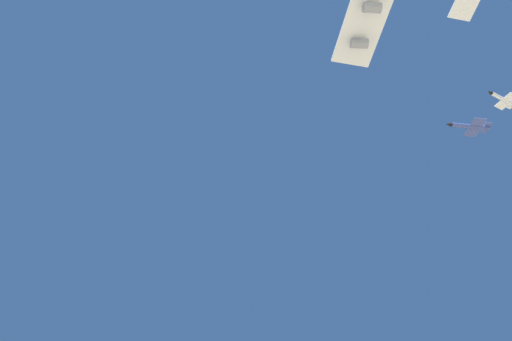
% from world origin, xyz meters
% --- Properties ---
extents(chase_jet_lead, '(11.88, 13.64, 4.00)m').
position_xyz_m(chase_jet_lead, '(-79.45, 61.80, 116.22)').
color(chase_jet_lead, '#38478C').
extents(chase_jet_left_wing, '(14.51, 10.35, 4.00)m').
position_xyz_m(chase_jet_left_wing, '(-105.09, 77.58, 146.80)').
color(chase_jet_left_wing, silver).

